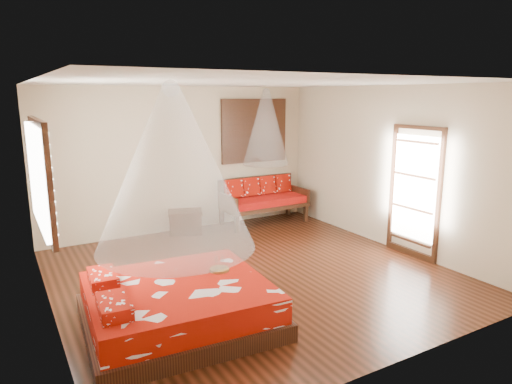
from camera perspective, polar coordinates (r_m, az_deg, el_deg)
room at (r=6.56m, az=-0.51°, el=1.20°), size 5.54×5.54×2.84m
bed at (r=5.51m, az=-9.80°, el=-13.74°), size 2.21×2.03×0.64m
daybed at (r=9.55m, az=0.80°, el=-0.76°), size 1.78×0.79×0.94m
storage_chest at (r=8.96m, az=-8.83°, el=-3.71°), size 0.76×0.66×0.45m
shutter_panel at (r=9.63m, az=-0.20°, el=7.65°), size 1.52×0.06×1.32m
window_left at (r=5.90m, az=-25.11°, el=1.79°), size 0.10×1.74×1.34m
glazed_door at (r=7.89m, az=19.18°, el=-0.08°), size 0.08×1.02×2.16m
wine_tray at (r=5.74m, az=-4.61°, el=-9.27°), size 0.25×0.25×0.20m
mosquito_net_main at (r=5.04m, az=-10.24°, el=2.91°), size 1.77×1.77×1.80m
mosquito_net_daybed at (r=9.22m, az=1.25°, el=8.08°), size 0.93×0.93×1.50m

